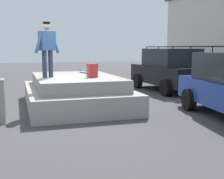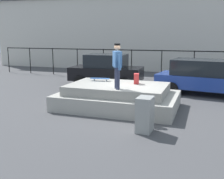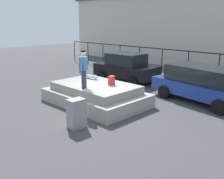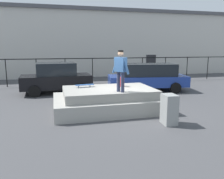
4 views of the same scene
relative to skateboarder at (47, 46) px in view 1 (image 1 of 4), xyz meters
name	(u,v)px [view 1 (image 1 of 4)]	position (x,y,z in m)	size (l,w,h in m)	color
ground_plane	(67,109)	(0.28, 0.49, -1.89)	(60.00, 60.00, 0.00)	#424244
concrete_ledge	(76,92)	(-0.26, 0.88, -1.46)	(4.66, 3.00, 0.95)	#9E9B93
skateboarder	(47,46)	(0.00, 0.00, 0.00)	(0.53, 0.80, 1.63)	#2D334C
skateboard	(86,70)	(-1.23, 1.42, -0.84)	(0.84, 0.32, 0.12)	#264C8C
backpack	(92,71)	(0.40, 1.27, -0.74)	(0.28, 0.20, 0.41)	red
car_black_sedan_near	(171,70)	(-2.41, 5.40, -0.99)	(4.16, 2.33, 1.80)	black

